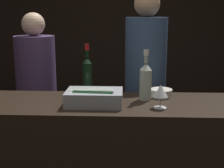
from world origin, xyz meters
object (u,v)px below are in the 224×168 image
(bowl_white, at_px, (161,93))
(person_in_hoodie, at_px, (145,87))
(wine_glass, at_px, (161,92))
(ice_bin_with_bottles, at_px, (93,97))
(red_wine_bottle_burgundy, at_px, (87,74))
(person_blond_tee, at_px, (37,91))
(white_wine_bottle, at_px, (146,80))

(bowl_white, height_order, person_in_hoodie, person_in_hoodie)
(bowl_white, relative_size, wine_glass, 1.06)
(ice_bin_with_bottles, height_order, red_wine_bottle_burgundy, red_wine_bottle_burgundy)
(red_wine_bottle_burgundy, bearing_deg, person_blond_tee, 133.79)
(ice_bin_with_bottles, relative_size, person_blond_tee, 0.22)
(ice_bin_with_bottles, distance_m, white_wine_bottle, 0.38)
(white_wine_bottle, bearing_deg, bowl_white, 36.81)
(bowl_white, distance_m, white_wine_bottle, 0.19)
(ice_bin_with_bottles, relative_size, wine_glass, 2.45)
(wine_glass, bearing_deg, red_wine_bottle_burgundy, 145.67)
(red_wine_bottle_burgundy, bearing_deg, wine_glass, -34.33)
(wine_glass, bearing_deg, ice_bin_with_bottles, 172.60)
(person_in_hoodie, height_order, person_blond_tee, person_in_hoodie)
(white_wine_bottle, xyz_separation_m, red_wine_bottle_burgundy, (-0.42, 0.15, 0.01))
(wine_glass, bearing_deg, bowl_white, 82.81)
(bowl_white, height_order, white_wine_bottle, white_wine_bottle)
(white_wine_bottle, distance_m, red_wine_bottle_burgundy, 0.45)
(wine_glass, distance_m, person_in_hoodie, 0.71)
(white_wine_bottle, bearing_deg, wine_glass, -66.09)
(ice_bin_with_bottles, relative_size, bowl_white, 2.31)
(person_in_hoodie, xyz_separation_m, person_blond_tee, (-1.01, 0.23, -0.11))
(ice_bin_with_bottles, bearing_deg, red_wine_bottle_burgundy, 104.45)
(wine_glass, bearing_deg, person_in_hoodie, 94.39)
(person_in_hoodie, bearing_deg, wine_glass, -56.44)
(wine_glass, relative_size, white_wine_bottle, 0.43)
(red_wine_bottle_burgundy, xyz_separation_m, person_in_hoodie, (0.45, 0.35, -0.17))
(white_wine_bottle, relative_size, person_blond_tee, 0.21)
(wine_glass, xyz_separation_m, white_wine_bottle, (-0.08, 0.19, 0.03))
(white_wine_bottle, distance_m, person_in_hoodie, 0.53)
(red_wine_bottle_burgundy, xyz_separation_m, person_blond_tee, (-0.56, 0.58, -0.28))
(white_wine_bottle, distance_m, person_blond_tee, 1.25)
(red_wine_bottle_burgundy, bearing_deg, bowl_white, -6.99)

